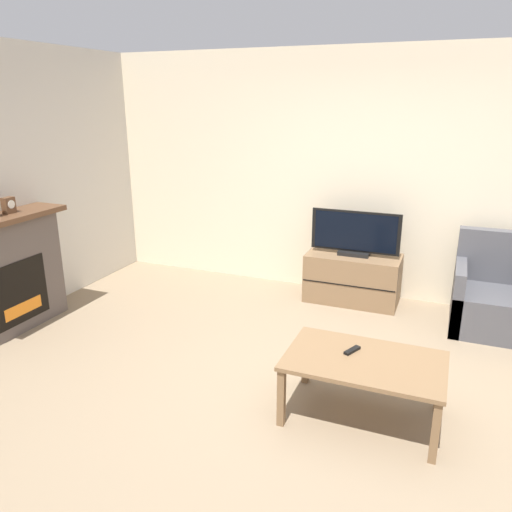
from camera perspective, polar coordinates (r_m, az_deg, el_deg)
name	(u,v)px	position (r m, az deg, el deg)	size (l,w,h in m)	color
ground_plane	(321,402)	(3.91, 7.39, -16.17)	(24.00, 24.00, 0.00)	#89755B
wall_back	(382,177)	(5.64, 14.17, 8.74)	(12.00, 0.06, 2.70)	beige
fireplace	(6,273)	(5.28, -26.63, -1.79)	(0.42, 1.26, 1.14)	#564C47
mantel_clock	(9,205)	(5.20, -26.43, 5.22)	(0.08, 0.11, 0.15)	brown
tv_stand	(352,278)	(5.62, 10.97, -2.48)	(1.01, 0.51, 0.54)	brown
tv	(355,235)	(5.47, 11.26, 2.37)	(0.96, 0.18, 0.49)	black
armchair	(490,299)	(5.38, 25.22, -4.47)	(0.70, 0.76, 0.93)	#4C4C51
coffee_table	(364,366)	(3.59, 12.27, -12.18)	(1.08, 0.67, 0.46)	brown
remote	(352,350)	(3.63, 10.92, -10.56)	(0.10, 0.15, 0.02)	black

